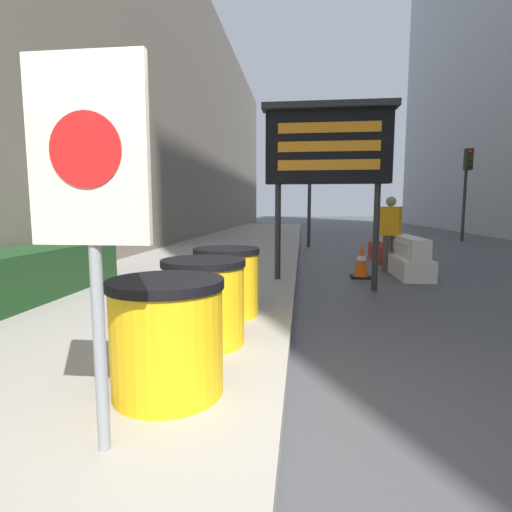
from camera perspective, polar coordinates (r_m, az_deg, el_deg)
The scene contains 14 objects.
ground_plane at distance 2.50m, azimuth 3.55°, elevation -26.66°, with size 120.00×120.00×0.00m, color #474749.
building_left_facade at distance 13.30m, azimuth -14.64°, elevation 24.18°, with size 0.40×50.40×10.73m.
barrel_drum_foreground at distance 2.70m, azimuth -12.57°, elevation -11.15°, with size 0.75×0.75×0.76m.
barrel_drum_middle at distance 3.60m, azimuth -7.45°, elevation -6.45°, with size 0.75×0.75×0.76m.
barrel_drum_back at distance 4.53m, azimuth -4.22°, elevation -3.64°, with size 0.75×0.75×0.76m.
warning_sign at distance 2.03m, azimuth -22.64°, elevation 9.50°, with size 0.58×0.08×1.91m.
message_board at distance 6.80m, azimuth 10.27°, elevation 14.96°, with size 2.14×0.36×3.03m.
jersey_barrier_white at distance 8.70m, azimuth 20.86°, elevation -0.32°, with size 0.59×1.89×0.79m.
jersey_barrier_red_striped at distance 10.94m, azimuth 17.91°, elevation 1.35°, with size 0.57×1.73×0.86m.
traffic_cone_near at distance 8.10m, azimuth 14.82°, elevation -0.72°, with size 0.38×0.38×0.68m.
traffic_cone_mid at distance 10.78m, azimuth 23.11°, elevation 0.77°, with size 0.37×0.37×0.67m.
traffic_light_near_curb at distance 14.08m, azimuth 7.72°, elevation 13.07°, with size 0.28×0.44×3.99m.
traffic_light_far_side at distance 18.46m, azimuth 27.91°, elevation 10.25°, with size 0.28×0.44×3.71m.
pedestrian_worker at distance 9.11m, azimuth 18.60°, elevation 3.90°, with size 0.49×0.42×1.62m.
Camera 1 is at (0.10, -2.08, 1.38)m, focal length 28.00 mm.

